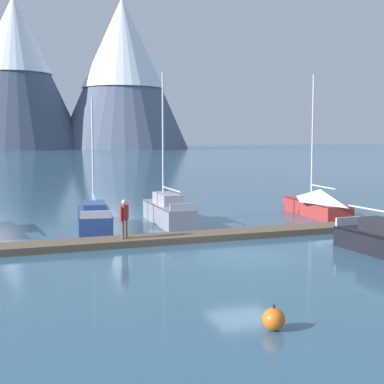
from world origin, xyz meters
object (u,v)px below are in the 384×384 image
(sailboat_mid_dock_port, at_px, (166,210))
(person_on_dock, at_px, (124,216))
(sailboat_second_berth, at_px, (94,217))
(sailboat_far_berth, at_px, (315,202))
(mooring_buoy_channel_marker, at_px, (274,319))

(sailboat_mid_dock_port, xyz_separation_m, person_on_dock, (-3.62, -5.86, 0.60))
(sailboat_mid_dock_port, bearing_deg, sailboat_second_berth, -171.05)
(sailboat_mid_dock_port, bearing_deg, sailboat_far_berth, -1.13)
(sailboat_mid_dock_port, xyz_separation_m, sailboat_far_berth, (9.34, -0.18, 0.11))
(sailboat_second_berth, relative_size, person_on_dock, 4.17)
(sailboat_far_berth, bearing_deg, sailboat_second_berth, -178.04)
(sailboat_mid_dock_port, relative_size, sailboat_far_berth, 0.98)
(mooring_buoy_channel_marker, bearing_deg, sailboat_far_berth, 55.73)
(sailboat_second_berth, xyz_separation_m, sailboat_mid_dock_port, (4.08, 0.64, 0.09))
(sailboat_second_berth, bearing_deg, sailboat_far_berth, 1.96)
(sailboat_second_berth, bearing_deg, person_on_dock, -84.98)
(sailboat_second_berth, height_order, person_on_dock, sailboat_second_berth)
(sailboat_second_berth, xyz_separation_m, person_on_dock, (0.46, -5.21, 0.68))
(person_on_dock, relative_size, mooring_buoy_channel_marker, 2.66)
(sailboat_second_berth, distance_m, sailboat_far_berth, 13.43)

